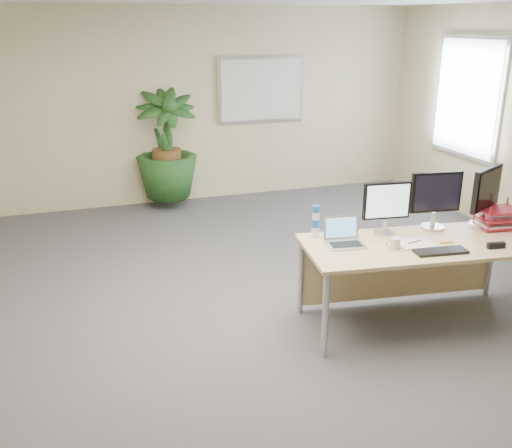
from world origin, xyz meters
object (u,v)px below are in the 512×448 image
object	(u,v)px
laptop	(343,237)
monitor_left	(387,205)
desk	(413,255)
monitor_right	(436,196)
floor_plant	(167,155)

from	to	relation	value
laptop	monitor_left	bearing A→B (deg)	12.07
desk	laptop	bearing A→B (deg)	172.43
monitor_left	monitor_right	bearing A→B (deg)	-1.51
monitor_left	laptop	distance (m)	0.50
floor_plant	monitor_left	world-z (taller)	floor_plant
desk	laptop	distance (m)	0.67
monitor_right	laptop	world-z (taller)	monitor_right
monitor_right	floor_plant	bearing A→B (deg)	115.44
floor_plant	monitor_right	distance (m)	4.05
desk	floor_plant	bearing A→B (deg)	110.82
desk	monitor_right	world-z (taller)	monitor_right
floor_plant	monitor_left	distance (m)	3.86
floor_plant	laptop	xyz separation A→B (m)	(0.82, -3.73, 0.05)
monitor_left	laptop	world-z (taller)	monitor_left
desk	monitor_left	size ratio (longest dim) A/B	4.42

